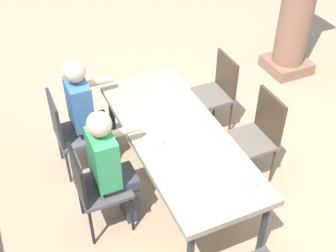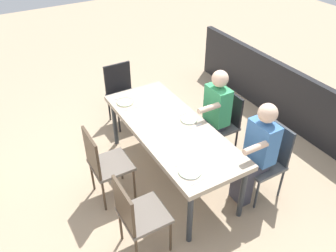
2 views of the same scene
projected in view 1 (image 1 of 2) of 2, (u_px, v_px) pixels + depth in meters
ground_plane at (177, 192)px, 4.49m from camera, size 16.00×16.00×0.00m
dining_table at (178, 140)px, 4.04m from camera, size 2.09×0.84×0.78m
chair_west_north at (216, 89)px, 4.96m from camera, size 0.44×0.44×0.93m
chair_west_south at (69, 129)px, 4.44m from camera, size 0.44×0.44×0.94m
chair_mid_north at (258, 133)px, 4.36m from camera, size 0.44×0.44×0.97m
chair_mid_south at (94, 185)px, 3.84m from camera, size 0.44×0.44×0.92m
diner_woman_green at (112, 166)px, 3.80m from camera, size 0.35×0.49×1.29m
diner_man_white at (87, 111)px, 4.40m from camera, size 0.35×0.50×1.28m
plate_0 at (167, 85)px, 4.60m from camera, size 0.24×0.24×0.02m
fork_0 at (161, 78)px, 4.71m from camera, size 0.03×0.17×0.01m
spoon_0 at (173, 93)px, 4.50m from camera, size 0.03×0.17×0.01m
plate_1 at (153, 141)px, 3.91m from camera, size 0.20×0.20×0.02m
fork_1 at (146, 132)px, 4.02m from camera, size 0.02×0.17×0.01m
spoon_1 at (159, 152)px, 3.81m from camera, size 0.03×0.17×0.01m
plate_2 at (245, 181)px, 3.54m from camera, size 0.22×0.22×0.02m
fork_2 at (236, 169)px, 3.65m from camera, size 0.02×0.17×0.01m
spoon_2 at (256, 194)px, 3.44m from camera, size 0.03×0.17×0.01m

